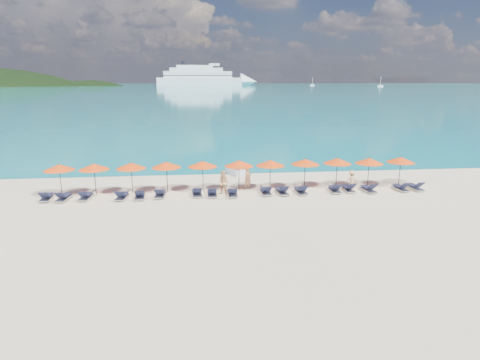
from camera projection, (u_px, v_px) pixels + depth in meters
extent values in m
plane|color=beige|center=(245.00, 211.00, 24.55)|extent=(1400.00, 1400.00, 0.00)
cube|color=#1FA9B2|center=(199.00, 85.00, 661.46)|extent=(1600.00, 1300.00, 0.01)
ellipsoid|color=black|center=(92.00, 112.00, 558.38)|extent=(162.00, 126.00, 85.50)
cube|color=white|center=(199.00, 82.00, 593.20)|extent=(125.83, 32.70, 11.31)
cone|color=white|center=(249.00, 82.00, 606.55)|extent=(26.83, 26.83, 24.88)
cube|color=white|center=(198.00, 75.00, 590.33)|extent=(100.76, 27.29, 9.05)
cube|color=white|center=(196.00, 70.00, 588.28)|extent=(78.26, 23.21, 5.65)
cube|color=white|center=(194.00, 67.00, 586.78)|extent=(53.18, 17.79, 3.96)
cube|color=black|center=(198.00, 76.00, 590.74)|extent=(102.02, 27.62, 1.02)
cube|color=black|center=(198.00, 73.00, 589.78)|extent=(99.50, 26.96, 1.02)
cylinder|color=black|center=(184.00, 63.00, 582.90)|extent=(4.98, 4.98, 6.22)
cube|color=white|center=(380.00, 86.00, 496.77)|extent=(6.68, 2.23, 1.78)
cylinder|color=white|center=(381.00, 81.00, 495.37)|extent=(0.40, 0.40, 11.13)
cube|color=white|center=(312.00, 85.00, 594.89)|extent=(6.23, 2.08, 1.66)
cylinder|color=white|center=(312.00, 81.00, 593.58)|extent=(0.37, 0.37, 10.39)
cube|color=silver|center=(235.00, 171.00, 33.96)|extent=(1.64, 2.41, 0.52)
cube|color=black|center=(236.00, 167.00, 33.71)|extent=(0.79, 1.05, 0.33)
cylinder|color=black|center=(232.00, 164.00, 34.31)|extent=(0.50, 0.25, 0.06)
imported|color=tan|center=(248.00, 178.00, 29.30)|extent=(0.70, 0.63, 1.62)
imported|color=tan|center=(224.00, 183.00, 27.74)|extent=(0.96, 0.81, 1.71)
imported|color=tan|center=(351.00, 180.00, 29.06)|extent=(0.95, 0.45, 1.45)
cylinder|color=black|center=(61.00, 180.00, 27.44)|extent=(0.05, 0.05, 2.20)
cone|color=#F4460D|center=(59.00, 167.00, 27.21)|extent=(2.10, 2.10, 0.42)
sphere|color=black|center=(59.00, 164.00, 27.16)|extent=(0.08, 0.08, 0.08)
cylinder|color=black|center=(95.00, 180.00, 27.66)|extent=(0.05, 0.05, 2.20)
cone|color=#F4460D|center=(94.00, 167.00, 27.44)|extent=(2.10, 2.10, 0.42)
sphere|color=black|center=(94.00, 163.00, 27.38)|extent=(0.08, 0.08, 0.08)
cylinder|color=black|center=(132.00, 178.00, 27.99)|extent=(0.05, 0.05, 2.20)
cone|color=#F4460D|center=(131.00, 166.00, 27.76)|extent=(2.10, 2.10, 0.42)
sphere|color=black|center=(131.00, 163.00, 27.71)|extent=(0.08, 0.08, 0.08)
cylinder|color=black|center=(167.00, 177.00, 28.31)|extent=(0.05, 0.05, 2.20)
cone|color=#F4460D|center=(166.00, 165.00, 28.09)|extent=(2.10, 2.10, 0.42)
sphere|color=black|center=(166.00, 162.00, 28.04)|extent=(0.08, 0.08, 0.08)
cylinder|color=black|center=(203.00, 176.00, 28.58)|extent=(0.05, 0.05, 2.20)
cone|color=#F4460D|center=(203.00, 164.00, 28.35)|extent=(2.10, 2.10, 0.42)
sphere|color=black|center=(203.00, 161.00, 28.30)|extent=(0.08, 0.08, 0.08)
cylinder|color=black|center=(239.00, 176.00, 28.74)|extent=(0.05, 0.05, 2.20)
cone|color=#F4460D|center=(239.00, 163.00, 28.52)|extent=(2.10, 2.10, 0.42)
sphere|color=black|center=(239.00, 160.00, 28.47)|extent=(0.08, 0.08, 0.08)
cylinder|color=black|center=(270.00, 175.00, 28.89)|extent=(0.05, 0.05, 2.20)
cone|color=#F4460D|center=(270.00, 163.00, 28.67)|extent=(2.10, 2.10, 0.42)
sphere|color=black|center=(270.00, 160.00, 28.62)|extent=(0.08, 0.08, 0.08)
cylinder|color=black|center=(305.00, 174.00, 29.33)|extent=(0.05, 0.05, 2.20)
cone|color=#F4460D|center=(305.00, 162.00, 29.10)|extent=(2.10, 2.10, 0.42)
sphere|color=black|center=(305.00, 159.00, 29.05)|extent=(0.08, 0.08, 0.08)
cylinder|color=black|center=(337.00, 173.00, 29.63)|extent=(0.05, 0.05, 2.20)
cone|color=#F4460D|center=(337.00, 161.00, 29.41)|extent=(2.10, 2.10, 0.42)
sphere|color=black|center=(338.00, 158.00, 29.36)|extent=(0.08, 0.08, 0.08)
cylinder|color=black|center=(368.00, 173.00, 29.66)|extent=(0.05, 0.05, 2.20)
cone|color=#F4460D|center=(369.00, 161.00, 29.43)|extent=(2.10, 2.10, 0.42)
sphere|color=black|center=(370.00, 158.00, 29.38)|extent=(0.08, 0.08, 0.08)
cylinder|color=black|center=(400.00, 172.00, 30.05)|extent=(0.05, 0.05, 2.20)
cone|color=#F4460D|center=(401.00, 160.00, 29.83)|extent=(2.10, 2.10, 0.42)
sphere|color=black|center=(401.00, 157.00, 29.78)|extent=(0.08, 0.08, 0.08)
cube|color=silver|center=(47.00, 198.00, 26.66)|extent=(0.77, 1.75, 0.06)
cube|color=#1A1E39|center=(47.00, 195.00, 26.86)|extent=(0.64, 1.14, 0.04)
cube|color=#1A1E39|center=(44.00, 195.00, 26.04)|extent=(0.59, 0.58, 0.43)
cube|color=silver|center=(63.00, 198.00, 26.63)|extent=(0.70, 1.73, 0.06)
cube|color=#1A1E39|center=(65.00, 195.00, 26.83)|extent=(0.60, 1.13, 0.04)
cube|color=#1A1E39|center=(60.00, 195.00, 25.99)|extent=(0.58, 0.56, 0.43)
cube|color=silver|center=(86.00, 197.00, 26.85)|extent=(0.74, 1.74, 0.06)
cube|color=#1A1E39|center=(87.00, 194.00, 27.06)|extent=(0.62, 1.14, 0.04)
cube|color=#1A1E39|center=(82.00, 194.00, 26.22)|extent=(0.59, 0.57, 0.43)
cube|color=silver|center=(122.00, 197.00, 26.92)|extent=(0.79, 1.75, 0.06)
cube|color=#1A1E39|center=(123.00, 194.00, 27.12)|extent=(0.66, 1.15, 0.04)
cube|color=#1A1E39|center=(119.00, 193.00, 26.29)|extent=(0.60, 0.59, 0.43)
cube|color=silver|center=(140.00, 196.00, 27.07)|extent=(0.74, 1.74, 0.06)
cube|color=#1A1E39|center=(140.00, 193.00, 27.27)|extent=(0.63, 1.14, 0.04)
cube|color=#1A1E39|center=(139.00, 193.00, 26.44)|extent=(0.59, 0.58, 0.43)
cube|color=silver|center=(160.00, 195.00, 27.40)|extent=(0.75, 1.74, 0.06)
cube|color=#1A1E39|center=(161.00, 192.00, 27.60)|extent=(0.63, 1.14, 0.04)
cube|color=#1A1E39|center=(159.00, 191.00, 26.76)|extent=(0.59, 0.58, 0.43)
cube|color=silver|center=(197.00, 194.00, 27.69)|extent=(0.75, 1.74, 0.06)
cube|color=#1A1E39|center=(197.00, 191.00, 27.89)|extent=(0.64, 1.14, 0.04)
cube|color=#1A1E39|center=(197.00, 190.00, 27.06)|extent=(0.59, 0.58, 0.43)
cube|color=silver|center=(212.00, 194.00, 27.61)|extent=(0.63, 1.70, 0.06)
cube|color=#1A1E39|center=(212.00, 191.00, 27.81)|extent=(0.56, 1.10, 0.04)
cube|color=#1A1E39|center=(212.00, 191.00, 26.98)|extent=(0.55, 0.54, 0.43)
cube|color=silver|center=(233.00, 194.00, 27.63)|extent=(0.63, 1.70, 0.06)
cube|color=#1A1E39|center=(232.00, 191.00, 27.84)|extent=(0.56, 1.10, 0.04)
cube|color=#1A1E39|center=(233.00, 190.00, 27.00)|extent=(0.55, 0.54, 0.43)
cube|color=silver|center=(266.00, 192.00, 28.08)|extent=(0.68, 1.72, 0.06)
cube|color=#1A1E39|center=(265.00, 189.00, 28.28)|extent=(0.59, 1.12, 0.04)
cube|color=#1A1E39|center=(267.00, 189.00, 27.45)|extent=(0.57, 0.55, 0.43)
cube|color=silver|center=(282.00, 192.00, 28.10)|extent=(0.77, 1.75, 0.06)
cube|color=#1A1E39|center=(281.00, 189.00, 28.30)|extent=(0.65, 1.15, 0.04)
cube|color=#1A1E39|center=(284.00, 189.00, 27.48)|extent=(0.60, 0.58, 0.43)
cube|color=silver|center=(301.00, 192.00, 28.23)|extent=(0.69, 1.72, 0.06)
cube|color=#1A1E39|center=(300.00, 189.00, 28.43)|extent=(0.59, 1.12, 0.04)
cube|color=#1A1E39|center=(303.00, 188.00, 27.61)|extent=(0.57, 0.56, 0.43)
cube|color=silver|center=(334.00, 190.00, 28.61)|extent=(0.77, 1.75, 0.06)
cube|color=#1A1E39|center=(334.00, 187.00, 28.82)|extent=(0.64, 1.14, 0.04)
cube|color=#1A1E39|center=(337.00, 187.00, 27.98)|extent=(0.60, 0.58, 0.43)
cube|color=silver|center=(348.00, 189.00, 28.81)|extent=(0.70, 1.73, 0.06)
cube|color=#1A1E39|center=(347.00, 186.00, 29.01)|extent=(0.60, 1.12, 0.04)
cube|color=#1A1E39|center=(351.00, 186.00, 28.17)|extent=(0.57, 0.56, 0.43)
cube|color=silver|center=(368.00, 190.00, 28.67)|extent=(0.76, 1.75, 0.06)
cube|color=#1A1E39|center=(367.00, 187.00, 28.87)|extent=(0.64, 1.14, 0.04)
cube|color=#1A1E39|center=(373.00, 186.00, 28.04)|extent=(0.59, 0.58, 0.43)
cube|color=silver|center=(400.00, 189.00, 29.01)|extent=(0.71, 1.73, 0.06)
cube|color=#1A1E39|center=(399.00, 186.00, 29.21)|extent=(0.61, 1.13, 0.04)
cube|color=#1A1E39|center=(405.00, 185.00, 28.38)|extent=(0.58, 0.57, 0.43)
cube|color=silver|center=(415.00, 188.00, 29.21)|extent=(0.71, 1.73, 0.06)
cube|color=#1A1E39|center=(413.00, 185.00, 29.41)|extent=(0.61, 1.13, 0.04)
cube|color=#1A1E39|center=(420.00, 184.00, 28.58)|extent=(0.58, 0.56, 0.43)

